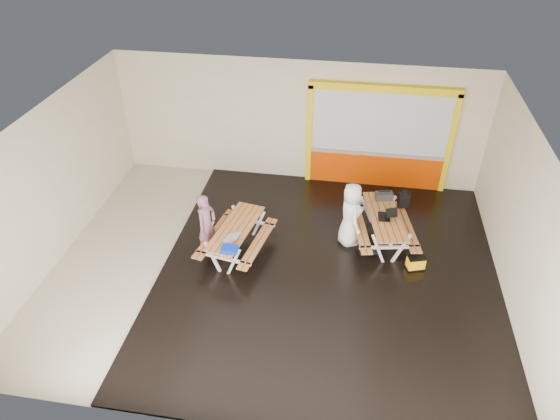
% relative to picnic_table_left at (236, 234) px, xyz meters
% --- Properties ---
extents(room, '(10.02, 8.02, 3.52)m').
position_rel_picnic_table_left_xyz_m(room, '(0.94, -0.37, 1.15)').
color(room, beige).
rests_on(room, ground).
extents(deck, '(7.50, 7.98, 0.05)m').
position_rel_picnic_table_left_xyz_m(deck, '(2.19, -0.37, -0.58)').
color(deck, black).
rests_on(deck, room).
extents(kiosk, '(3.88, 0.16, 3.00)m').
position_rel_picnic_table_left_xyz_m(kiosk, '(3.14, 3.57, 0.84)').
color(kiosk, '#DD3F00').
rests_on(kiosk, room).
extents(picnic_table_left, '(1.65, 2.16, 0.78)m').
position_rel_picnic_table_left_xyz_m(picnic_table_left, '(0.00, 0.00, 0.00)').
color(picnic_table_left, '#B06A30').
rests_on(picnic_table_left, deck).
extents(picnic_table_right, '(1.73, 2.24, 0.81)m').
position_rel_picnic_table_left_xyz_m(picnic_table_right, '(3.36, 0.98, 0.02)').
color(picnic_table_right, '#B06A30').
rests_on(picnic_table_right, deck).
extents(person_left, '(0.54, 0.66, 1.57)m').
position_rel_picnic_table_left_xyz_m(person_left, '(-0.66, -0.07, 0.22)').
color(person_left, '#805065').
rests_on(person_left, deck).
extents(person_right, '(0.76, 0.93, 1.64)m').
position_rel_picnic_table_left_xyz_m(person_right, '(2.57, 0.82, 0.25)').
color(person_right, white).
rests_on(person_right, deck).
extents(laptop_left, '(0.40, 0.37, 0.14)m').
position_rel_picnic_table_left_xyz_m(laptop_left, '(0.02, -0.44, 0.23)').
color(laptop_left, silver).
rests_on(laptop_left, picnic_table_left).
extents(laptop_right, '(0.44, 0.39, 0.18)m').
position_rel_picnic_table_left_xyz_m(laptop_right, '(3.40, 0.91, 0.27)').
color(laptop_right, black).
rests_on(laptop_right, picnic_table_right).
extents(blue_pouch, '(0.35, 0.25, 0.10)m').
position_rel_picnic_table_left_xyz_m(blue_pouch, '(0.06, -0.85, 0.23)').
color(blue_pouch, '#0627BF').
rests_on(blue_pouch, picnic_table_left).
extents(toolbox, '(0.44, 0.29, 0.24)m').
position_rel_picnic_table_left_xyz_m(toolbox, '(3.34, 1.67, 0.30)').
color(toolbox, black).
rests_on(toolbox, picnic_table_right).
extents(backpack, '(0.29, 0.22, 0.44)m').
position_rel_picnic_table_left_xyz_m(backpack, '(3.85, 1.84, 0.14)').
color(backpack, black).
rests_on(backpack, picnic_table_right).
extents(dark_case, '(0.49, 0.42, 0.16)m').
position_rel_picnic_table_left_xyz_m(dark_case, '(3.05, 0.51, -0.47)').
color(dark_case, black).
rests_on(dark_case, deck).
extents(fluke_bag, '(0.45, 0.37, 0.34)m').
position_rel_picnic_table_left_xyz_m(fluke_bag, '(4.12, 0.08, -0.39)').
color(fluke_bag, black).
rests_on(fluke_bag, deck).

